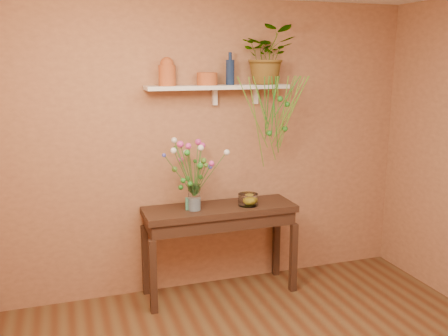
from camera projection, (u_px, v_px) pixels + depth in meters
room at (312, 206)px, 2.76m from camera, size 4.04×4.04×2.70m
sideboard at (220, 219)px, 4.53m from camera, size 1.39×0.45×0.85m
wall_shelf at (219, 88)px, 4.40m from camera, size 1.30×0.24×0.19m
terracotta_jug at (167, 72)px, 4.23m from camera, size 0.16×0.16×0.24m
terracotta_pot at (207, 79)px, 4.36m from camera, size 0.22×0.22×0.11m
blue_bottle at (230, 72)px, 4.40m from camera, size 0.10×0.10×0.29m
spider_plant at (268, 55)px, 4.47m from camera, size 0.58×0.54×0.52m
plant_fronds at (278, 113)px, 4.44m from camera, size 0.66×0.35×0.84m
glass_vase at (194, 199)px, 4.38m from camera, size 0.11×0.11×0.23m
bouquet at (192, 161)px, 4.28m from camera, size 0.58×0.50×0.52m
glass_bowl at (248, 200)px, 4.53m from camera, size 0.18×0.18×0.11m
lemon at (249, 200)px, 4.55m from camera, size 0.08×0.08×0.08m
carton at (189, 204)px, 4.40m from camera, size 0.06×0.05×0.11m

